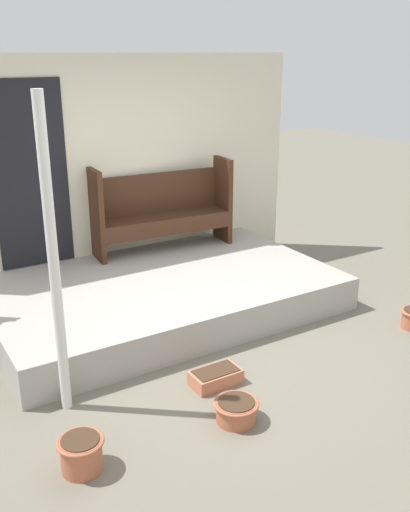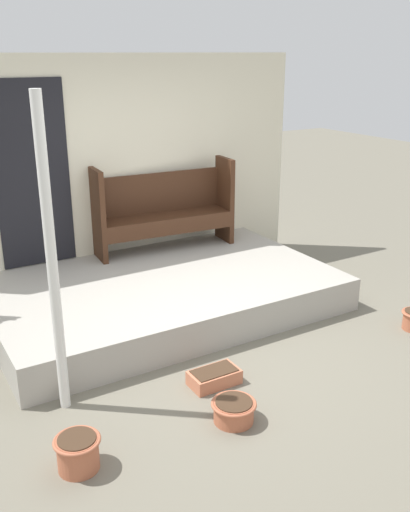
{
  "view_description": "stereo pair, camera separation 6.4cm",
  "coord_description": "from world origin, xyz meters",
  "px_view_note": "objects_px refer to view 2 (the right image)",
  "views": [
    {
      "loc": [
        -2.45,
        -3.9,
        2.61
      ],
      "look_at": [
        0.17,
        0.38,
        0.8
      ],
      "focal_mm": 40.0,
      "sensor_mm": 36.0,
      "label": 1
    },
    {
      "loc": [
        -2.39,
        -3.94,
        2.61
      ],
      "look_at": [
        0.17,
        0.38,
        0.8
      ],
      "focal_mm": 40.0,
      "sensor_mm": 36.0,
      "label": 2
    }
  ],
  "objects_px": {
    "flower_pot_left": "(78,452)",
    "flower_pot_middle": "(234,410)",
    "bench": "(164,207)",
    "support_post": "(52,263)",
    "planter_box_rect": "(214,377)"
  },
  "relations": [
    {
      "from": "support_post",
      "to": "bench",
      "type": "distance_m",
      "value": 2.86
    },
    {
      "from": "flower_pot_left",
      "to": "planter_box_rect",
      "type": "xyz_separation_m",
      "value": [
        1.31,
        0.41,
        -0.07
      ]
    },
    {
      "from": "support_post",
      "to": "bench",
      "type": "bearing_deg",
      "value": 47.1
    },
    {
      "from": "bench",
      "to": "flower_pot_middle",
      "type": "distance_m",
      "value": 3.15
    },
    {
      "from": "planter_box_rect",
      "to": "bench",
      "type": "bearing_deg",
      "value": 72.26
    },
    {
      "from": "support_post",
      "to": "flower_pot_middle",
      "type": "height_order",
      "value": "support_post"
    },
    {
      "from": "support_post",
      "to": "flower_pot_middle",
      "type": "distance_m",
      "value": 1.72
    },
    {
      "from": "bench",
      "to": "flower_pot_left",
      "type": "distance_m",
      "value": 3.58
    },
    {
      "from": "flower_pot_middle",
      "to": "planter_box_rect",
      "type": "distance_m",
      "value": 0.52
    },
    {
      "from": "flower_pot_middle",
      "to": "planter_box_rect",
      "type": "bearing_deg",
      "value": 74.49
    },
    {
      "from": "support_post",
      "to": "planter_box_rect",
      "type": "relative_size",
      "value": 5.74
    },
    {
      "from": "bench",
      "to": "flower_pot_left",
      "type": "height_order",
      "value": "bench"
    },
    {
      "from": "bench",
      "to": "support_post",
      "type": "bearing_deg",
      "value": -128.77
    },
    {
      "from": "flower_pot_left",
      "to": "flower_pot_middle",
      "type": "bearing_deg",
      "value": -4.6
    },
    {
      "from": "bench",
      "to": "flower_pot_left",
      "type": "xyz_separation_m",
      "value": [
        -2.08,
        -2.82,
        -0.74
      ]
    }
  ]
}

